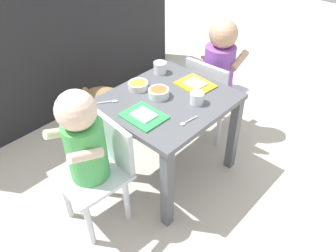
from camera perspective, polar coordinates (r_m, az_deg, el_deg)
The scene contains 14 objects.
ground_plane at distance 1.90m, azimuth 0.00°, elevation -7.38°, with size 7.00×7.00×0.00m, color beige.
kitchen_cabinet_back at distance 2.36m, azimuth -19.64°, elevation 13.15°, with size 1.84×0.35×0.88m, color #232326.
dining_table at distance 1.64m, azimuth 0.00°, elevation 2.18°, with size 0.58×0.53×0.48m.
seated_child_left at distance 1.40m, azimuth -13.60°, elevation -3.25°, with size 0.30×0.30×0.72m.
seated_child_right at distance 1.93m, azimuth 8.59°, elevation 9.95°, with size 0.29×0.29×0.72m.
dog at distance 2.10m, azimuth -9.41°, elevation 3.91°, with size 0.29×0.46×0.30m.
food_tray_left at distance 1.47m, azimuth -4.13°, elevation 1.73°, with size 0.15×0.18×0.02m.
food_tray_right at distance 1.70m, azimuth 4.70°, elevation 7.09°, with size 0.16×0.19×0.02m.
water_cup_left at distance 1.80m, azimuth -1.36°, elevation 9.83°, with size 0.07×0.07×0.06m.
water_cup_right at distance 1.56m, azimuth 4.96°, elevation 4.68°, with size 0.07×0.07×0.06m.
cereal_bowl_left_side at distance 1.67m, azimuth -5.12°, elevation 6.96°, with size 0.10×0.10×0.03m.
veggie_bowl_near at distance 1.60m, azimuth -1.60°, elevation 5.71°, with size 0.10×0.10×0.04m.
spoon_by_left_tray at distance 1.59m, azimuth -9.92°, elevation 4.12°, with size 0.09×0.07×0.01m.
spoon_by_right_tray at distance 1.44m, azimuth 3.28°, elevation 0.76°, with size 0.10×0.03×0.01m.
Camera 1 is at (-0.98, -0.90, 1.36)m, focal length 35.73 mm.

